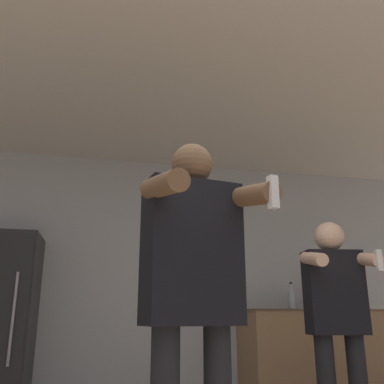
% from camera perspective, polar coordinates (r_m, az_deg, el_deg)
% --- Properties ---
extents(wall_back, '(7.00, 0.06, 2.55)m').
position_cam_1_polar(wall_back, '(4.53, -6.04, -11.52)').
color(wall_back, '#B2B7BC').
rests_on(wall_back, ground_plane).
extents(ceiling_slab, '(7.00, 3.61, 0.05)m').
position_cam_1_polar(ceiling_slab, '(3.40, -2.26, 13.19)').
color(ceiling_slab, silver).
rests_on(ceiling_slab, wall_back).
extents(counter, '(1.49, 0.62, 0.97)m').
position_cam_1_polar(counter, '(4.72, 16.32, -20.75)').
color(counter, '#997551').
rests_on(counter, ground_plane).
extents(bottle_short_whiskey, '(0.07, 0.07, 0.28)m').
position_cam_1_polar(bottle_short_whiskey, '(4.65, 13.17, -13.71)').
color(bottle_short_whiskey, silver).
rests_on(bottle_short_whiskey, counter).
extents(bottle_red_label, '(0.08, 0.08, 0.36)m').
position_cam_1_polar(bottle_red_label, '(4.94, 19.70, -12.92)').
color(bottle_red_label, '#194723').
rests_on(bottle_red_label, counter).
extents(bottle_brown_liquor, '(0.08, 0.08, 0.34)m').
position_cam_1_polar(bottle_brown_liquor, '(4.83, 17.35, -13.15)').
color(bottle_brown_liquor, black).
rests_on(bottle_brown_liquor, counter).
extents(person_woman_foreground, '(0.57, 0.55, 1.71)m').
position_cam_1_polar(person_woman_foreground, '(1.94, 0.17, -12.24)').
color(person_woman_foreground, black).
rests_on(person_woman_foreground, ground_plane).
extents(person_man_side, '(0.51, 0.50, 1.58)m').
position_cam_1_polar(person_man_side, '(3.30, 18.74, -14.97)').
color(person_man_side, black).
rests_on(person_man_side, ground_plane).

